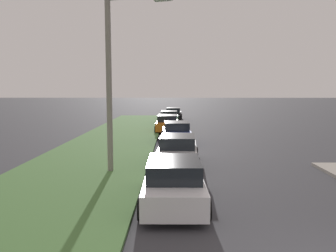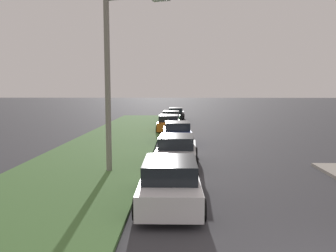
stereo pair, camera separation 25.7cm
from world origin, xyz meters
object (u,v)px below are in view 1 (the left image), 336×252
at_px(parked_car_blue, 176,133).
at_px(parked_car_orange, 167,124).
at_px(parked_car_silver, 178,151).
at_px(streetlight, 116,72).
at_px(parked_car_white, 174,182).
at_px(parked_car_green, 169,118).
at_px(parked_car_black, 174,114).

distance_m(parked_car_blue, parked_car_orange, 6.20).
xyz_separation_m(parked_car_silver, parked_car_orange, (12.93, 0.72, 0.00)).
height_order(parked_car_blue, streetlight, streetlight).
xyz_separation_m(parked_car_white, streetlight, (3.87, 2.41, 3.67)).
bearing_deg(parked_car_green, streetlight, 175.89).
bearing_deg(parked_car_black, parked_car_silver, -176.86).
distance_m(parked_car_blue, parked_car_black, 18.02).
bearing_deg(parked_car_black, parked_car_orange, -179.93).
height_order(parked_car_orange, streetlight, streetlight).
relative_size(parked_car_silver, parked_car_green, 1.01).
bearing_deg(parked_car_blue, parked_car_white, 176.11).
height_order(parked_car_orange, parked_car_black, same).
height_order(parked_car_white, parked_car_green, same).
relative_size(parked_car_blue, streetlight, 0.58).
distance_m(parked_car_silver, parked_car_blue, 6.77).
height_order(parked_car_orange, parked_car_green, same).
bearing_deg(streetlight, parked_car_black, -5.30).
bearing_deg(streetlight, parked_car_blue, -17.21).
relative_size(parked_car_black, streetlight, 0.58).
bearing_deg(parked_car_black, parked_car_white, -177.31).
distance_m(parked_car_white, parked_car_orange, 18.47).
relative_size(parked_car_silver, streetlight, 0.58).
xyz_separation_m(parked_car_blue, parked_car_black, (18.02, 0.15, 0.00)).
relative_size(parked_car_orange, parked_car_green, 1.00).
bearing_deg(parked_car_orange, parked_car_black, -1.51).
bearing_deg(parked_car_blue, parked_car_black, -2.46).
bearing_deg(parked_car_green, parked_car_black, -2.65).
xyz_separation_m(parked_car_green, streetlight, (-20.22, 2.00, 3.67)).
height_order(parked_car_white, parked_car_black, same).
bearing_deg(parked_car_silver, streetlight, 125.04).
bearing_deg(parked_car_black, parked_car_green, 178.58).
bearing_deg(parked_car_silver, parked_car_green, 4.50).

